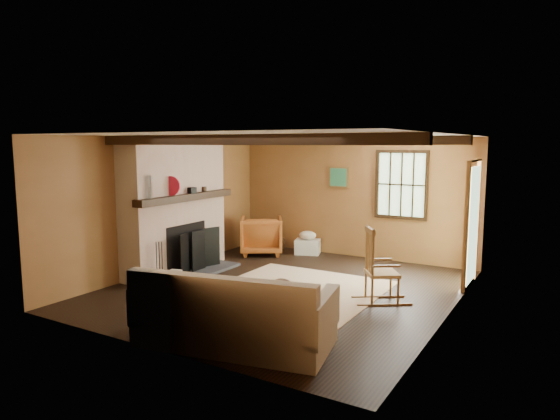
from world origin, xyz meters
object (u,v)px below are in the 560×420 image
Objects in this scene: sofa at (234,319)px; armchair at (261,235)px; rocking_chair at (379,271)px; fireplace at (176,210)px; laundry_basket at (308,247)px.

sofa is 2.74× the size of armchair.
sofa is at bearing 86.83° from armchair.
rocking_chair is 3.66m from armchair.
fireplace is at bearing 130.55° from sofa.
armchair is (0.55, 1.95, -0.71)m from fireplace.
fireplace is 2.96m from laundry_basket.
rocking_chair reaches higher than armchair.
fireplace reaches higher than armchair.
sofa is (-0.87, -2.37, -0.14)m from rocking_chair.
rocking_chair reaches higher than laundry_basket.
fireplace reaches higher than sofa.
armchair is (-0.83, -0.49, 0.24)m from laundry_basket.
fireplace is 3.70m from sofa.
sofa is 4.72× the size of laundry_basket.
rocking_chair is 2.53m from sofa.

